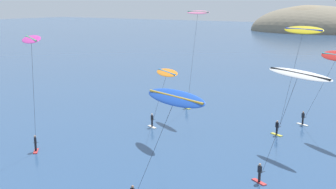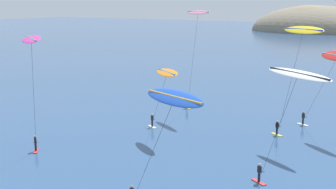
% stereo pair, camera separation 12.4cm
% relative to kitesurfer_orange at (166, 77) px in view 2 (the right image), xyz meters
% --- Properties ---
extents(kitesurfer_orange, '(6.75, 4.74, 7.73)m').
position_rel_kitesurfer_orange_xyz_m(kitesurfer_orange, '(0.00, 0.00, 0.00)').
color(kitesurfer_orange, silver).
rests_on(kitesurfer_orange, ground).
extents(kitesurfer_yellow, '(5.93, 3.63, 12.50)m').
position_rel_kitesurfer_orange_xyz_m(kitesurfer_yellow, '(12.75, 6.08, 4.32)').
color(kitesurfer_yellow, yellow).
rests_on(kitesurfer_yellow, ground).
extents(kitesurfer_red, '(7.11, 5.15, 9.71)m').
position_rel_kitesurfer_orange_xyz_m(kitesurfer_red, '(15.42, 10.51, 1.70)').
color(kitesurfer_red, silver).
rests_on(kitesurfer_red, ground).
extents(kitesurfer_blue, '(7.87, 3.04, 9.57)m').
position_rel_kitesurfer_orange_xyz_m(kitesurfer_blue, '(11.07, -16.59, 1.54)').
color(kitesurfer_blue, silver).
rests_on(kitesurfer_blue, ground).
extents(kitesurfer_white, '(6.90, 4.57, 10.10)m').
position_rel_kitesurfer_orange_xyz_m(kitesurfer_white, '(16.27, -7.93, 2.25)').
color(kitesurfer_white, red).
rests_on(kitesurfer_white, ground).
extents(kitesurfer_magenta, '(6.14, 4.59, 11.89)m').
position_rel_kitesurfer_orange_xyz_m(kitesurfer_magenta, '(-6.81, -12.20, 4.05)').
color(kitesurfer_magenta, red).
rests_on(kitesurfer_magenta, ground).
extents(kitesurfer_pink, '(5.55, 3.41, 13.84)m').
position_rel_kitesurfer_orange_xyz_m(kitesurfer_pink, '(-2.46, 11.44, 5.46)').
color(kitesurfer_pink, yellow).
rests_on(kitesurfer_pink, ground).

